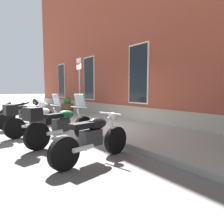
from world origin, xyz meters
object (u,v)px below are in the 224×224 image
parking_sign (79,81)px  motorcycle_white_sport (29,113)px  barrel_planter (67,107)px  motorcycle_green_touring (59,124)px  motorcycle_silver_touring (35,119)px  motorcycle_black_sport (26,109)px  motorcycle_black_naked (94,138)px

parking_sign → motorcycle_white_sport: bearing=-103.4°
parking_sign → barrel_planter: (-2.39, 0.47, -1.27)m
motorcycle_white_sport → motorcycle_green_touring: 3.07m
motorcycle_silver_touring → parking_sign: 2.72m
motorcycle_white_sport → motorcycle_black_sport: bearing=171.8°
motorcycle_green_touring → parking_sign: 3.46m
motorcycle_silver_touring → motorcycle_black_naked: size_ratio=1.05×
motorcycle_black_sport → motorcycle_silver_touring: bearing=-7.8°
motorcycle_green_touring → parking_sign: parking_sign is taller
motorcycle_black_sport → motorcycle_black_naked: (6.29, -0.12, -0.08)m
motorcycle_black_sport → parking_sign: parking_sign is taller
motorcycle_white_sport → barrel_planter: bearing=129.5°
motorcycle_white_sport → motorcycle_silver_touring: bearing=-7.5°
parking_sign → motorcycle_green_touring: bearing=-35.6°
motorcycle_silver_touring → motorcycle_black_naked: (3.06, 0.32, -0.07)m
barrel_planter → motorcycle_silver_touring: bearing=-35.8°
motorcycle_black_sport → motorcycle_black_naked: bearing=-1.1°
motorcycle_white_sport → motorcycle_green_touring: (3.07, 0.01, -0.02)m
motorcycle_black_sport → barrel_planter: bearing=99.1°
parking_sign → barrel_planter: parking_sign is taller
motorcycle_black_sport → barrel_planter: 2.16m
motorcycle_green_touring → barrel_planter: bearing=154.9°
motorcycle_silver_touring → barrel_planter: bearing=144.2°
motorcycle_green_touring → motorcycle_black_naked: size_ratio=1.08×
motorcycle_green_touring → barrel_planter: (-5.02, 2.35, -0.02)m
motorcycle_white_sport → motorcycle_silver_touring: (1.63, -0.21, -0.02)m
parking_sign → barrel_planter: size_ratio=2.76×
motorcycle_black_naked → motorcycle_silver_touring: bearing=-174.0°
motorcycle_black_naked → parking_sign: size_ratio=0.76×
motorcycle_black_sport → motorcycle_black_naked: size_ratio=1.08×
motorcycle_green_touring → parking_sign: bearing=144.4°
motorcycle_green_touring → motorcycle_white_sport: bearing=-179.9°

